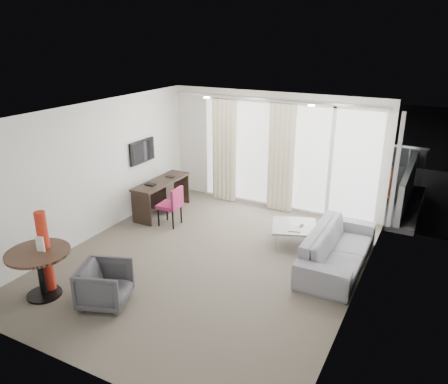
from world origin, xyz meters
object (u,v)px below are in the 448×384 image
at_px(round_table, 41,274).
at_px(rattan_chair_a, 319,175).
at_px(coffee_table, 294,234).
at_px(rattan_chair_b, 381,187).
at_px(desk, 162,197).
at_px(red_lamp, 45,252).
at_px(tub_armchair, 105,285).
at_px(sofa, 338,248).
at_px(desk_chair, 169,206).

xyz_separation_m(round_table, rattan_chair_a, (2.35, 6.67, 0.01)).
height_order(round_table, coffee_table, round_table).
height_order(rattan_chair_a, rattan_chair_b, rattan_chair_a).
xyz_separation_m(desk, coffee_table, (3.10, -0.10, -0.19)).
height_order(red_lamp, rattan_chair_b, red_lamp).
xyz_separation_m(red_lamp, tub_armchair, (1.02, 0.12, -0.34)).
xyz_separation_m(round_table, red_lamp, (-0.02, 0.15, 0.29)).
xyz_separation_m(red_lamp, coffee_table, (2.83, 3.30, -0.48)).
distance_m(round_table, sofa, 4.79).
distance_m(tub_armchair, rattan_chair_a, 6.53).
distance_m(tub_armchair, coffee_table, 3.66).
xyz_separation_m(tub_armchair, sofa, (2.75, 2.71, 0.01)).
height_order(tub_armchair, coffee_table, tub_armchair).
relative_size(desk, sofa, 0.70).
relative_size(red_lamp, rattan_chair_b, 1.78).
bearing_deg(red_lamp, sofa, 36.93).
xyz_separation_m(desk, desk_chair, (0.53, -0.48, 0.05)).
xyz_separation_m(desk, rattan_chair_a, (2.64, 3.12, 0.01)).
bearing_deg(tub_armchair, coffee_table, -49.98).
xyz_separation_m(tub_armchair, rattan_chair_b, (2.90, 6.21, 0.05)).
bearing_deg(tub_armchair, rattan_chair_a, -32.21).
distance_m(round_table, tub_armchair, 1.03).
bearing_deg(desk_chair, desk, 133.90).
relative_size(round_table, rattan_chair_b, 1.26).
xyz_separation_m(coffee_table, rattan_chair_b, (1.09, 3.04, 0.19)).
bearing_deg(rattan_chair_a, round_table, -90.26).
bearing_deg(tub_armchair, round_table, 85.05).
bearing_deg(rattan_chair_b, desk, -160.78).
height_order(desk_chair, coffee_table, desk_chair).
xyz_separation_m(desk, tub_armchair, (1.29, -3.28, -0.05)).
bearing_deg(rattan_chair_a, coffee_table, -62.72).
distance_m(desk_chair, rattan_chair_b, 5.01).
distance_m(round_table, coffee_table, 4.45).
distance_m(coffee_table, rattan_chair_a, 3.26).
bearing_deg(sofa, tub_armchair, 134.57).
relative_size(desk_chair, tub_armchair, 1.20).
height_order(desk, red_lamp, red_lamp).
bearing_deg(desk_chair, tub_armchair, -78.56).
bearing_deg(rattan_chair_b, tub_armchair, -130.84).
height_order(tub_armchair, sofa, sofa).
distance_m(desk, red_lamp, 3.42).
height_order(round_table, red_lamp, red_lamp).
relative_size(round_table, coffee_table, 1.14).
bearing_deg(rattan_chair_b, sofa, -108.33).
relative_size(desk, tub_armchair, 2.26).
xyz_separation_m(red_lamp, rattan_chair_b, (3.92, 6.34, -0.29)).
relative_size(round_table, sofa, 0.41).
bearing_deg(round_table, rattan_chair_a, 70.59).
xyz_separation_m(round_table, sofa, (3.74, 2.98, -0.04)).
height_order(round_table, sofa, round_table).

